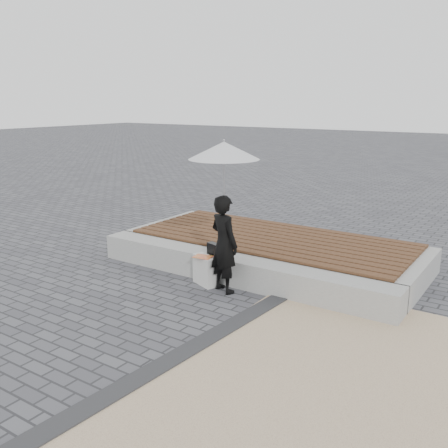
{
  "coord_description": "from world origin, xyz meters",
  "views": [
    {
      "loc": [
        3.86,
        -4.45,
        2.7
      ],
      "look_at": [
        0.06,
        1.21,
        1.0
      ],
      "focal_mm": 40.15,
      "sensor_mm": 36.0,
      "label": 1
    }
  ],
  "objects_px": {
    "handbag": "(215,250)",
    "canvas_tote": "(205,270)",
    "woman": "(224,244)",
    "parasol": "(224,151)",
    "seating_ledge": "(235,270)"
  },
  "relations": [
    {
      "from": "parasol",
      "to": "handbag",
      "type": "distance_m",
      "value": 1.57
    },
    {
      "from": "parasol",
      "to": "handbag",
      "type": "bearing_deg",
      "value": 143.83
    },
    {
      "from": "handbag",
      "to": "canvas_tote",
      "type": "xyz_separation_m",
      "value": [
        -0.07,
        -0.17,
        -0.28
      ]
    },
    {
      "from": "woman",
      "to": "handbag",
      "type": "distance_m",
      "value": 0.43
    },
    {
      "from": "woman",
      "to": "handbag",
      "type": "bearing_deg",
      "value": -17.16
    },
    {
      "from": "parasol",
      "to": "canvas_tote",
      "type": "bearing_deg",
      "value": 171.26
    },
    {
      "from": "parasol",
      "to": "handbag",
      "type": "height_order",
      "value": "parasol"
    },
    {
      "from": "parasol",
      "to": "canvas_tote",
      "type": "height_order",
      "value": "parasol"
    },
    {
      "from": "woman",
      "to": "canvas_tote",
      "type": "xyz_separation_m",
      "value": [
        -0.38,
        0.06,
        -0.48
      ]
    },
    {
      "from": "woman",
      "to": "parasol",
      "type": "height_order",
      "value": "parasol"
    },
    {
      "from": "parasol",
      "to": "woman",
      "type": "bearing_deg",
      "value": 180.0
    },
    {
      "from": "seating_ledge",
      "to": "handbag",
      "type": "distance_m",
      "value": 0.42
    },
    {
      "from": "seating_ledge",
      "to": "parasol",
      "type": "relative_size",
      "value": 4.0
    },
    {
      "from": "parasol",
      "to": "canvas_tote",
      "type": "distance_m",
      "value": 1.84
    },
    {
      "from": "handbag",
      "to": "parasol",
      "type": "bearing_deg",
      "value": -18.75
    }
  ]
}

